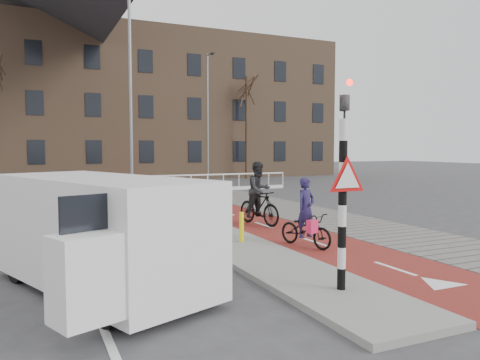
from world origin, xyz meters
name	(u,v)px	position (x,y,z in m)	size (l,w,h in m)	color
ground	(307,265)	(0.00, 0.00, 0.00)	(120.00, 120.00, 0.00)	#38383A
bike_lane	(209,207)	(1.50, 10.00, 0.01)	(2.50, 60.00, 0.01)	maroon
sidewalk	(268,204)	(4.30, 10.00, 0.01)	(3.00, 60.00, 0.01)	slate
curb_island	(211,234)	(-0.70, 4.00, 0.06)	(1.80, 16.00, 0.12)	gray
traffic_signal	(344,180)	(-0.60, -2.02, 1.99)	(0.80, 0.80, 3.68)	black
bollard	(241,227)	(-0.48, 2.37, 0.50)	(0.12, 0.12, 0.76)	#FEEF0E
cyclist_near	(306,224)	(0.97, 1.62, 0.59)	(1.02, 1.75, 1.75)	black
cyclist_far	(259,199)	(1.38, 5.10, 0.86)	(1.02, 2.00, 2.05)	black
van	(100,231)	(-4.28, -0.01, 1.06)	(3.49, 5.03, 2.01)	white
railing	(39,192)	(-5.00, 17.00, 0.31)	(28.00, 0.10, 0.99)	silver
townhouse_row	(60,81)	(-3.00, 32.00, 7.81)	(46.00, 10.00, 15.90)	#7F6047
tree_right	(247,128)	(10.71, 25.99, 4.11)	(0.23, 0.23, 8.21)	#322216
streetlight_near	(131,98)	(-1.70, 10.19, 4.45)	(0.12, 0.12, 8.89)	slate
streetlight_right	(208,120)	(5.84, 21.87, 4.43)	(0.12, 0.12, 8.86)	slate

